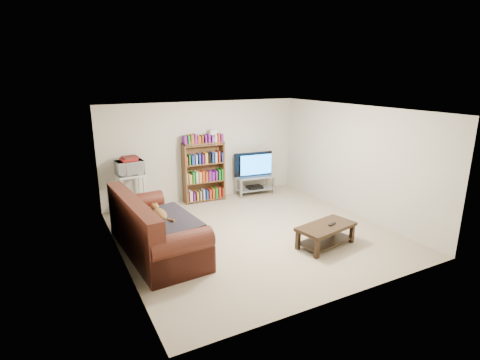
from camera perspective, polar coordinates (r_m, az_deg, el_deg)
floor at (r=7.44m, az=2.13°, el=-8.08°), size 5.00×5.00×0.00m
ceiling at (r=6.84m, az=2.34°, el=10.65°), size 5.00×5.00×0.00m
wall_back at (r=9.24m, az=-5.51°, el=4.41°), size 5.00×0.00×5.00m
wall_front at (r=5.13m, az=16.28°, el=-5.51°), size 5.00×0.00×5.00m
wall_left at (r=6.24m, az=-18.15°, el=-1.89°), size 0.00×5.00×5.00m
wall_right at (r=8.54m, az=16.98°, el=2.84°), size 0.00×5.00×5.00m
sofa at (r=6.72m, az=-13.32°, el=-7.94°), size 1.21×2.48×1.03m
blanket at (r=6.54m, az=-11.36°, el=-6.23°), size 1.11×1.34×0.20m
cat at (r=6.72m, az=-12.05°, el=-5.14°), size 0.31×0.68×0.20m
coffee_table at (r=6.98m, az=12.94°, el=-7.65°), size 1.19×0.76×0.40m
remote at (r=6.98m, az=13.85°, el=-6.54°), size 0.19×0.11×0.02m
tv_stand at (r=9.68m, az=2.25°, el=-0.30°), size 1.01×0.53×0.49m
television at (r=9.57m, az=2.28°, el=2.35°), size 1.06×0.24×0.60m
dvd_player at (r=9.72m, az=2.24°, el=-1.09°), size 0.41×0.31×0.06m
bookshelf at (r=9.12m, az=-5.55°, el=1.35°), size 1.02×0.36×1.46m
shelf_clutter at (r=9.00m, az=-5.13°, el=6.43°), size 0.74×0.24×0.28m
microwave_stand at (r=8.55m, az=-16.23°, el=-1.34°), size 0.61×0.46×0.91m
microwave at (r=8.43m, az=-16.48°, el=1.82°), size 0.60×0.43×0.31m
game_boxes at (r=8.39m, az=-16.57°, el=3.02°), size 0.36×0.32×0.05m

